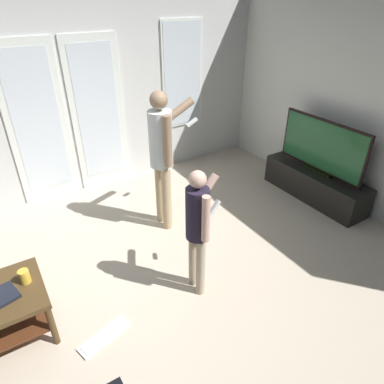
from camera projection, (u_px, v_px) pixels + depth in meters
name	position (u px, v px, depth m)	size (l,w,h in m)	color
ground_plane	(137.00, 301.00, 3.14)	(6.25, 4.75, 0.02)	beige
wall_back_with_doors	(53.00, 97.00, 4.19)	(6.25, 0.09, 2.73)	silver
wall_right_plain	(378.00, 103.00, 3.86)	(0.06, 4.75, 2.70)	silver
tv_stand	(315.00, 185.00, 4.60)	(0.42, 1.45, 0.39)	black
flat_screen_tv	(322.00, 147.00, 4.32)	(0.08, 1.25, 0.70)	black
person_adult	(162.00, 150.00, 3.69)	(0.69, 0.43, 1.60)	tan
person_child	(198.00, 223.00, 2.90)	(0.42, 0.34, 1.25)	tan
loose_keyboard	(104.00, 336.00, 2.79)	(0.46, 0.25, 0.02)	white
cup_by_laptop	(24.00, 277.00, 2.69)	(0.08, 0.08, 0.12)	gold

